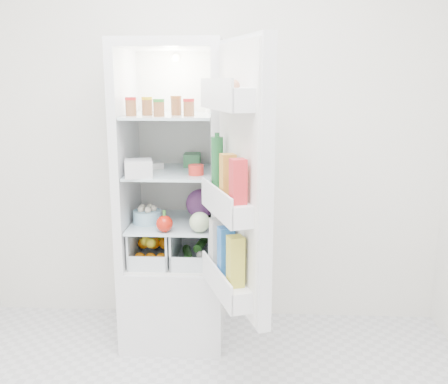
# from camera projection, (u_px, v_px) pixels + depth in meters

# --- Properties ---
(room_walls) EXTENTS (3.02, 3.02, 2.61)m
(room_walls) POSITION_uv_depth(u_px,v_px,m) (174.00, 78.00, 1.66)
(room_walls) COLOR white
(room_walls) RESTS_ON ground
(refrigerator) EXTENTS (0.60, 0.60, 1.80)m
(refrigerator) POSITION_uv_depth(u_px,v_px,m) (175.00, 231.00, 3.09)
(refrigerator) COLOR silver
(refrigerator) RESTS_ON ground
(shelf_low) EXTENTS (0.49, 0.53, 0.01)m
(shelf_low) POSITION_uv_depth(u_px,v_px,m) (174.00, 222.00, 3.01)
(shelf_low) COLOR silver
(shelf_low) RESTS_ON refrigerator
(shelf_mid) EXTENTS (0.49, 0.53, 0.02)m
(shelf_mid) POSITION_uv_depth(u_px,v_px,m) (172.00, 172.00, 2.94)
(shelf_mid) COLOR silver
(shelf_mid) RESTS_ON refrigerator
(shelf_top) EXTENTS (0.49, 0.53, 0.02)m
(shelf_top) POSITION_uv_depth(u_px,v_px,m) (171.00, 116.00, 2.87)
(shelf_top) COLOR silver
(shelf_top) RESTS_ON refrigerator
(crisper_left) EXTENTS (0.23, 0.46, 0.22)m
(crisper_left) POSITION_uv_depth(u_px,v_px,m) (154.00, 242.00, 3.05)
(crisper_left) COLOR silver
(crisper_left) RESTS_ON refrigerator
(crisper_right) EXTENTS (0.23, 0.46, 0.22)m
(crisper_right) POSITION_uv_depth(u_px,v_px,m) (194.00, 243.00, 3.04)
(crisper_right) COLOR silver
(crisper_right) RESTS_ON refrigerator
(condiment_jars) EXTENTS (0.38, 0.16, 0.08)m
(condiment_jars) POSITION_uv_depth(u_px,v_px,m) (160.00, 108.00, 2.75)
(condiment_jars) COLOR #B21919
(condiment_jars) RESTS_ON shelf_top
(squeeze_bottle) EXTENTS (0.06, 0.06, 0.20)m
(squeeze_bottle) POSITION_uv_depth(u_px,v_px,m) (210.00, 96.00, 2.96)
(squeeze_bottle) COLOR white
(squeeze_bottle) RESTS_ON shelf_top
(tub_white) EXTENTS (0.18, 0.18, 0.10)m
(tub_white) POSITION_uv_depth(u_px,v_px,m) (138.00, 168.00, 2.75)
(tub_white) COLOR silver
(tub_white) RESTS_ON shelf_mid
(tin_red) EXTENTS (0.09, 0.09, 0.06)m
(tin_red) POSITION_uv_depth(u_px,v_px,m) (196.00, 170.00, 2.81)
(tin_red) COLOR red
(tin_red) RESTS_ON shelf_mid
(foil_tray) EXTENTS (0.17, 0.16, 0.04)m
(foil_tray) POSITION_uv_depth(u_px,v_px,m) (150.00, 165.00, 3.02)
(foil_tray) COLOR silver
(foil_tray) RESTS_ON shelf_mid
(tub_green) EXTENTS (0.10, 0.14, 0.08)m
(tub_green) POSITION_uv_depth(u_px,v_px,m) (192.00, 160.00, 3.09)
(tub_green) COLOR #3C854F
(tub_green) RESTS_ON shelf_mid
(red_cabbage) EXTENTS (0.18, 0.18, 0.18)m
(red_cabbage) POSITION_uv_depth(u_px,v_px,m) (200.00, 203.00, 3.07)
(red_cabbage) COLOR #501B51
(red_cabbage) RESTS_ON shelf_low
(bell_pepper) EXTENTS (0.09, 0.09, 0.09)m
(bell_pepper) POSITION_uv_depth(u_px,v_px,m) (164.00, 224.00, 2.79)
(bell_pepper) COLOR red
(bell_pepper) RESTS_ON shelf_low
(mushroom_bowl) EXTENTS (0.18, 0.18, 0.08)m
(mushroom_bowl) POSITION_uv_depth(u_px,v_px,m) (147.00, 217.00, 2.96)
(mushroom_bowl) COLOR #9BCEE7
(mushroom_bowl) RESTS_ON shelf_low
(salad_bag) EXTENTS (0.12, 0.12, 0.12)m
(salad_bag) POSITION_uv_depth(u_px,v_px,m) (200.00, 222.00, 2.78)
(salad_bag) COLOR beige
(salad_bag) RESTS_ON shelf_low
(citrus_pile) EXTENTS (0.20, 0.24, 0.16)m
(citrus_pile) POSITION_uv_depth(u_px,v_px,m) (152.00, 248.00, 3.00)
(citrus_pile) COLOR orange
(citrus_pile) RESTS_ON refrigerator
(veg_pile) EXTENTS (0.16, 0.30, 0.10)m
(veg_pile) POSITION_uv_depth(u_px,v_px,m) (195.00, 251.00, 3.04)
(veg_pile) COLOR #1F4F1A
(veg_pile) RESTS_ON refrigerator
(fridge_door) EXTENTS (0.35, 0.59, 1.30)m
(fridge_door) POSITION_uv_depth(u_px,v_px,m) (238.00, 185.00, 2.37)
(fridge_door) COLOR silver
(fridge_door) RESTS_ON refrigerator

